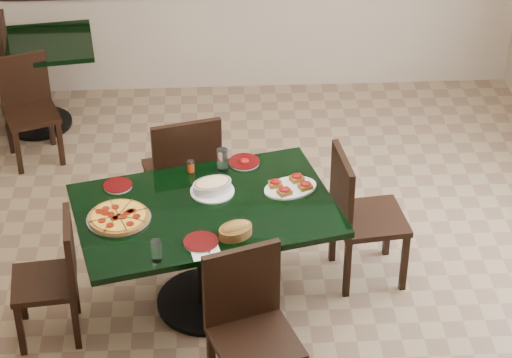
{
  "coord_description": "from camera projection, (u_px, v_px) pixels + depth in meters",
  "views": [
    {
      "loc": [
        -0.17,
        -5.14,
        4.21
      ],
      "look_at": [
        0.1,
        0.0,
        0.82
      ],
      "focal_mm": 70.0,
      "sensor_mm": 36.0,
      "label": 1
    }
  ],
  "objects": [
    {
      "name": "side_plate_far_r",
      "position": [
        244.0,
        162.0,
        6.44
      ],
      "size": [
        0.2,
        0.2,
        0.03
      ],
      "rotation": [
        0.0,
        0.0,
        0.23
      ],
      "color": "silver",
      "rests_on": "main_table"
    },
    {
      "name": "bread_basket",
      "position": [
        236.0,
        230.0,
        5.77
      ],
      "size": [
        0.25,
        0.23,
        0.09
      ],
      "rotation": [
        0.0,
        0.0,
        0.51
      ],
      "color": "brown",
      "rests_on": "main_table"
    },
    {
      "name": "chair_right",
      "position": [
        358.0,
        210.0,
        6.38
      ],
      "size": [
        0.49,
        0.49,
        0.94
      ],
      "rotation": [
        0.0,
        0.0,
        1.7
      ],
      "color": "black",
      "rests_on": "floor"
    },
    {
      "name": "chair_left",
      "position": [
        56.0,
        273.0,
        5.96
      ],
      "size": [
        0.43,
        0.43,
        0.83
      ],
      "rotation": [
        0.0,
        0.0,
        -1.46
      ],
      "color": "black",
      "rests_on": "floor"
    },
    {
      "name": "side_plate_near",
      "position": [
        201.0,
        242.0,
        5.72
      ],
      "size": [
        0.2,
        0.2,
        0.02
      ],
      "rotation": [
        0.0,
        0.0,
        0.35
      ],
      "color": "silver",
      "rests_on": "main_table"
    },
    {
      "name": "side_plate_far_l",
      "position": [
        118.0,
        186.0,
        6.21
      ],
      "size": [
        0.18,
        0.18,
        0.02
      ],
      "rotation": [
        0.0,
        0.0,
        0.16
      ],
      "color": "silver",
      "rests_on": "main_table"
    },
    {
      "name": "bruschetta_platter",
      "position": [
        290.0,
        186.0,
        6.18
      ],
      "size": [
        0.4,
        0.34,
        0.05
      ],
      "rotation": [
        0.0,
        0.0,
        0.36
      ],
      "color": "silver",
      "rests_on": "main_table"
    },
    {
      "name": "lasagna_casserole",
      "position": [
        212.0,
        186.0,
        6.14
      ],
      "size": [
        0.29,
        0.27,
        0.09
      ],
      "rotation": [
        0.0,
        0.0,
        0.36
      ],
      "color": "silver",
      "rests_on": "main_table"
    },
    {
      "name": "room_shell",
      "position": [
        366.0,
        9.0,
        7.45
      ],
      "size": [
        5.5,
        5.5,
        5.5
      ],
      "color": "silver",
      "rests_on": "floor"
    },
    {
      "name": "floor",
      "position": [
        240.0,
        282.0,
        6.61
      ],
      "size": [
        5.5,
        5.5,
        0.0
      ],
      "primitive_type": "plane",
      "color": "#7C6447",
      "rests_on": "ground"
    },
    {
      "name": "back_chair_near",
      "position": [
        29.0,
        103.0,
        7.7
      ],
      "size": [
        0.5,
        0.5,
        0.83
      ],
      "rotation": [
        0.0,
        0.0,
        0.34
      ],
      "color": "black",
      "rests_on": "floor"
    },
    {
      "name": "napkin_setting",
      "position": [
        206.0,
        251.0,
        5.66
      ],
      "size": [
        0.19,
        0.19,
        0.01
      ],
      "rotation": [
        0.0,
        0.0,
        0.19
      ],
      "color": "silver",
      "rests_on": "main_table"
    },
    {
      "name": "water_glass_b",
      "position": [
        157.0,
        251.0,
        5.56
      ],
      "size": [
        0.06,
        0.06,
        0.13
      ],
      "primitive_type": "cylinder",
      "color": "white",
      "rests_on": "main_table"
    },
    {
      "name": "chair_near",
      "position": [
        249.0,
        321.0,
        5.49
      ],
      "size": [
        0.57,
        0.57,
        0.96
      ],
      "rotation": [
        0.0,
        0.0,
        0.33
      ],
      "color": "black",
      "rests_on": "floor"
    },
    {
      "name": "pepper_shaker",
      "position": [
        191.0,
        166.0,
        6.34
      ],
      "size": [
        0.05,
        0.05,
        0.08
      ],
      "color": "red",
      "rests_on": "main_table"
    },
    {
      "name": "main_table",
      "position": [
        206.0,
        232.0,
        6.13
      ],
      "size": [
        1.74,
        1.34,
        0.75
      ],
      "rotation": [
        0.0,
        0.0,
        0.24
      ],
      "color": "black",
      "rests_on": "floor"
    },
    {
      "name": "pepperoni_pizza",
      "position": [
        119.0,
        217.0,
        5.91
      ],
      "size": [
        0.39,
        0.39,
        0.04
      ],
      "rotation": [
        0.0,
        0.0,
        0.35
      ],
      "color": "#B0B0B7",
      "rests_on": "main_table"
    },
    {
      "name": "water_glass_a",
      "position": [
        222.0,
        160.0,
        6.33
      ],
      "size": [
        0.07,
        0.07,
        0.15
      ],
      "primitive_type": "cylinder",
      "color": "white",
      "rests_on": "main_table"
    },
    {
      "name": "chair_far",
      "position": [
        184.0,
        170.0,
        6.72
      ],
      "size": [
        0.56,
        0.56,
        0.99
      ],
      "rotation": [
        0.0,
        0.0,
        3.39
      ],
      "color": "black",
      "rests_on": "floor"
    },
    {
      "name": "back_table",
      "position": [
        31.0,
        69.0,
        8.05
      ],
      "size": [
        1.1,
        0.87,
        0.75
      ],
      "rotation": [
        0.0,
        0.0,
        0.14
      ],
      "color": "black",
      "rests_on": "floor"
    }
  ]
}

